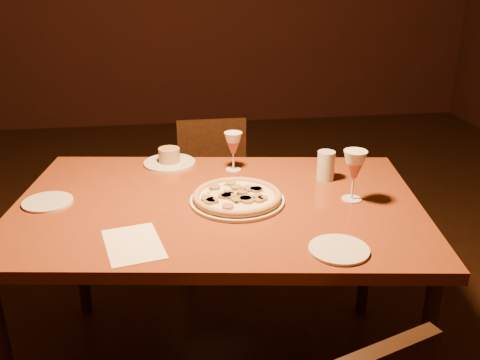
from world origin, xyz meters
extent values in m
plane|color=black|center=(0.00, 0.00, 0.00)|extent=(7.00, 7.00, 0.00)
cube|color=brown|center=(-0.02, -0.25, 0.78)|extent=(1.61, 1.16, 0.04)
cylinder|color=black|center=(-0.63, 0.26, 0.38)|extent=(0.05, 0.05, 0.76)
cylinder|color=black|center=(0.71, 0.06, 0.38)|extent=(0.05, 0.05, 0.76)
cube|color=black|center=(0.06, 0.64, 0.41)|extent=(0.39, 0.39, 0.04)
cube|color=black|center=(0.05, 0.82, 0.62)|extent=(0.39, 0.03, 0.37)
cylinder|color=black|center=(-0.10, 0.48, 0.20)|extent=(0.03, 0.03, 0.40)
cylinder|color=black|center=(-0.10, 0.80, 0.20)|extent=(0.03, 0.03, 0.40)
cylinder|color=black|center=(0.21, 0.49, 0.20)|extent=(0.03, 0.03, 0.40)
cylinder|color=black|center=(0.21, 0.80, 0.20)|extent=(0.03, 0.03, 0.40)
cylinder|color=silver|center=(0.05, -0.26, 0.80)|extent=(0.35, 0.35, 0.01)
cylinder|color=#FFEBAF|center=(0.05, -0.26, 0.82)|extent=(0.32, 0.32, 0.01)
torus|color=tan|center=(0.05, -0.26, 0.82)|extent=(0.33, 0.33, 0.03)
cylinder|color=silver|center=(-0.19, 0.17, 0.80)|extent=(0.22, 0.22, 0.01)
cylinder|color=#A2795C|center=(-0.19, 0.17, 0.84)|extent=(0.09, 0.09, 0.06)
cylinder|color=silver|center=(0.44, -0.09, 0.86)|extent=(0.07, 0.07, 0.12)
cylinder|color=silver|center=(-0.64, -0.17, 0.80)|extent=(0.18, 0.18, 0.01)
cylinder|color=silver|center=(0.32, -0.66, 0.80)|extent=(0.19, 0.19, 0.01)
cube|color=white|center=(-0.31, -0.53, 0.80)|extent=(0.22, 0.28, 0.00)
camera|label=1|loc=(-0.19, -2.03, 1.63)|focal=40.00mm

